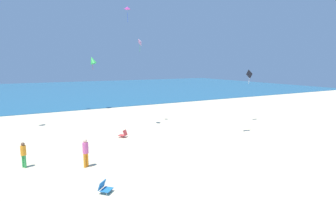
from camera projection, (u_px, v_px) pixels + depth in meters
ground_plane at (161, 142)px, 20.41m from camera, size 120.00×120.00×0.00m
ocean_water at (68, 90)px, 62.06m from camera, size 120.00×60.00×0.05m
beach_chair_near_camera at (104, 187)px, 12.36m from camera, size 0.77×0.77×0.56m
beach_chair_far_left at (124, 134)px, 21.74m from camera, size 0.80×0.81×0.62m
person_0 at (23, 153)px, 15.29m from camera, size 0.42×0.42×1.51m
person_3 at (86, 151)px, 15.36m from camera, size 0.47×0.47×1.69m
kite_black at (249, 74)px, 27.14m from camera, size 0.92×0.26×1.52m
kite_magenta at (127, 8)px, 23.23m from camera, size 0.56×0.67×1.33m
kite_green at (92, 60)px, 34.29m from camera, size 1.31×1.31×1.78m
kite_pink at (140, 43)px, 35.44m from camera, size 0.39×0.89×1.72m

